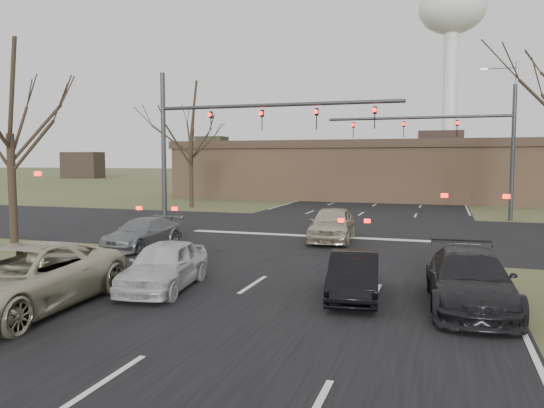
{
  "coord_description": "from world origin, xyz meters",
  "views": [
    {
      "loc": [
        5.18,
        -11.16,
        3.64
      ],
      "look_at": [
        -0.81,
        7.27,
        2.0
      ],
      "focal_mm": 35.0,
      "sensor_mm": 36.0,
      "label": 1
    }
  ],
  "objects": [
    {
      "name": "car_black_hatch",
      "position": [
        3.0,
        2.51,
        0.59
      ],
      "size": [
        1.68,
        3.73,
        1.19
      ],
      "primitive_type": "imported",
      "rotation": [
        0.0,
        0.0,
        0.12
      ],
      "color": "black",
      "rests_on": "ground"
    },
    {
      "name": "mast_arm_far",
      "position": [
        6.18,
        23.0,
        5.02
      ],
      "size": [
        11.12,
        0.24,
        8.0
      ],
      "color": "#383A3D",
      "rests_on": "ground"
    },
    {
      "name": "car_grey_ahead",
      "position": [
        -6.5,
        7.62,
        0.61
      ],
      "size": [
        1.97,
        4.3,
        1.22
      ],
      "primitive_type": "imported",
      "rotation": [
        0.0,
        0.0,
        -0.06
      ],
      "color": "slate",
      "rests_on": "ground"
    },
    {
      "name": "car_charcoal_sedan",
      "position": [
        5.85,
        2.44,
        0.7
      ],
      "size": [
        2.28,
        4.93,
        1.4
      ],
      "primitive_type": "imported",
      "rotation": [
        0.0,
        0.0,
        0.07
      ],
      "color": "black",
      "rests_on": "ground"
    },
    {
      "name": "road_main",
      "position": [
        0.0,
        60.0,
        0.01
      ],
      "size": [
        14.0,
        300.0,
        0.02
      ],
      "primitive_type": "cube",
      "color": "black",
      "rests_on": "ground"
    },
    {
      "name": "car_silver_ahead",
      "position": [
        0.5,
        11.87,
        0.77
      ],
      "size": [
        2.16,
        4.65,
        1.54
      ],
      "primitive_type": "imported",
      "rotation": [
        0.0,
        0.0,
        0.08
      ],
      "color": "#B8AC95",
      "rests_on": "ground"
    },
    {
      "name": "tree_left_far",
      "position": [
        -13.0,
        25.0,
        7.34
      ],
      "size": [
        5.7,
        5.7,
        9.5
      ],
      "color": "black",
      "rests_on": "ground"
    },
    {
      "name": "ground",
      "position": [
        0.0,
        0.0,
        0.0
      ],
      "size": [
        360.0,
        360.0,
        0.0
      ],
      "primitive_type": "plane",
      "color": "#404A27",
      "rests_on": "ground"
    },
    {
      "name": "tree_left_near",
      "position": [
        -11.5,
        6.0,
        6.57
      ],
      "size": [
        5.1,
        5.1,
        8.5
      ],
      "color": "black",
      "rests_on": "ground"
    },
    {
      "name": "building",
      "position": [
        2.0,
        38.0,
        2.67
      ],
      "size": [
        42.4,
        10.4,
        5.3
      ],
      "color": "#8D694C",
      "rests_on": "ground"
    },
    {
      "name": "water_tower",
      "position": [
        6.0,
        120.0,
        35.47
      ],
      "size": [
        15.0,
        15.0,
        44.5
      ],
      "color": "silver",
      "rests_on": "ground"
    },
    {
      "name": "car_silver_suv",
      "position": [
        -4.33,
        -1.19,
        0.8
      ],
      "size": [
        2.95,
        5.87,
        1.59
      ],
      "primitive_type": "imported",
      "rotation": [
        0.0,
        0.0,
        0.05
      ],
      "color": "#B7B294",
      "rests_on": "ground"
    },
    {
      "name": "streetlight_right_far",
      "position": [
        9.32,
        27.0,
        5.59
      ],
      "size": [
        2.34,
        0.25,
        10.0
      ],
      "color": "gray",
      "rests_on": "ground"
    },
    {
      "name": "car_white_sedan",
      "position": [
        -2.21,
        1.81,
        0.68
      ],
      "size": [
        2.15,
        4.19,
        1.36
      ],
      "primitive_type": "imported",
      "rotation": [
        0.0,
        0.0,
        0.14
      ],
      "color": "#BCBCBE",
      "rests_on": "ground"
    },
    {
      "name": "mast_arm_near",
      "position": [
        -5.23,
        13.0,
        5.07
      ],
      "size": [
        12.12,
        0.24,
        8.0
      ],
      "color": "#383A3D",
      "rests_on": "ground"
    },
    {
      "name": "road_cross",
      "position": [
        0.0,
        15.0,
        0.01
      ],
      "size": [
        200.0,
        14.0,
        0.02
      ],
      "primitive_type": "cube",
      "color": "black",
      "rests_on": "ground"
    }
  ]
}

